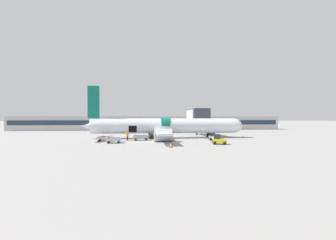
{
  "coord_description": "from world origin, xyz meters",
  "views": [
    {
      "loc": [
        -1.87,
        -45.96,
        4.63
      ],
      "look_at": [
        3.28,
        3.15,
        4.07
      ],
      "focal_mm": 24.0,
      "sensor_mm": 36.0,
      "label": 1
    }
  ],
  "objects_px": {
    "ground_crew_driver": "(162,136)",
    "ground_crew_supervisor": "(154,135)",
    "airplane": "(163,126)",
    "baggage_cart_empty": "(105,139)",
    "baggage_cart_queued": "(114,140)",
    "baggage_tug_lead": "(219,140)",
    "baggage_tug_mid": "(214,137)",
    "baggage_cart_loading": "(141,138)",
    "ground_crew_loader_a": "(127,136)",
    "ground_crew_loader_b": "(127,136)"
  },
  "relations": [
    {
      "from": "baggage_cart_empty",
      "to": "ground_crew_loader_b",
      "type": "relative_size",
      "value": 1.92
    },
    {
      "from": "ground_crew_driver",
      "to": "ground_crew_supervisor",
      "type": "distance_m",
      "value": 2.59
    },
    {
      "from": "baggage_tug_mid",
      "to": "airplane",
      "type": "bearing_deg",
      "value": 149.3
    },
    {
      "from": "airplane",
      "to": "baggage_cart_loading",
      "type": "distance_m",
      "value": 7.01
    },
    {
      "from": "ground_crew_loader_b",
      "to": "baggage_cart_loading",
      "type": "bearing_deg",
      "value": -3.06
    },
    {
      "from": "baggage_cart_queued",
      "to": "ground_crew_supervisor",
      "type": "height_order",
      "value": "ground_crew_supervisor"
    },
    {
      "from": "ground_crew_loader_a",
      "to": "ground_crew_loader_b",
      "type": "distance_m",
      "value": 1.37
    },
    {
      "from": "baggage_cart_loading",
      "to": "ground_crew_driver",
      "type": "relative_size",
      "value": 2.28
    },
    {
      "from": "baggage_cart_queued",
      "to": "baggage_cart_empty",
      "type": "height_order",
      "value": "baggage_cart_empty"
    },
    {
      "from": "ground_crew_supervisor",
      "to": "baggage_cart_empty",
      "type": "bearing_deg",
      "value": -162.53
    },
    {
      "from": "airplane",
      "to": "baggage_cart_queued",
      "type": "xyz_separation_m",
      "value": [
        -9.59,
        -8.9,
        -2.13
      ]
    },
    {
      "from": "baggage_tug_lead",
      "to": "ground_crew_loader_a",
      "type": "xyz_separation_m",
      "value": [
        -16.29,
        9.46,
        0.14
      ]
    },
    {
      "from": "baggage_cart_empty",
      "to": "ground_crew_loader_b",
      "type": "distance_m",
      "value": 4.48
    },
    {
      "from": "baggage_tug_lead",
      "to": "ground_crew_supervisor",
      "type": "distance_m",
      "value": 14.62
    },
    {
      "from": "baggage_cart_loading",
      "to": "baggage_cart_queued",
      "type": "height_order",
      "value": "baggage_cart_loading"
    },
    {
      "from": "baggage_tug_lead",
      "to": "ground_crew_loader_a",
      "type": "relative_size",
      "value": 1.7
    },
    {
      "from": "baggage_tug_lead",
      "to": "airplane",
      "type": "bearing_deg",
      "value": 124.47
    },
    {
      "from": "airplane",
      "to": "baggage_cart_queued",
      "type": "relative_size",
      "value": 10.56
    },
    {
      "from": "baggage_tug_mid",
      "to": "baggage_cart_empty",
      "type": "xyz_separation_m",
      "value": [
        -21.76,
        0.16,
        -0.14
      ]
    },
    {
      "from": "airplane",
      "to": "baggage_cart_empty",
      "type": "distance_m",
      "value": 13.31
    },
    {
      "from": "baggage_tug_mid",
      "to": "baggage_cart_queued",
      "type": "xyz_separation_m",
      "value": [
        -19.52,
        -3.0,
        -0.16
      ]
    },
    {
      "from": "baggage_tug_lead",
      "to": "baggage_cart_empty",
      "type": "bearing_deg",
      "value": 161.4
    },
    {
      "from": "airplane",
      "to": "ground_crew_supervisor",
      "type": "relative_size",
      "value": 22.35
    },
    {
      "from": "baggage_tug_lead",
      "to": "baggage_tug_mid",
      "type": "bearing_deg",
      "value": 79.39
    },
    {
      "from": "ground_crew_loader_b",
      "to": "ground_crew_supervisor",
      "type": "relative_size",
      "value": 1.13
    },
    {
      "from": "airplane",
      "to": "baggage_tug_mid",
      "type": "distance_m",
      "value": 11.72
    },
    {
      "from": "baggage_tug_mid",
      "to": "ground_crew_loader_a",
      "type": "distance_m",
      "value": 17.77
    },
    {
      "from": "baggage_tug_lead",
      "to": "baggage_cart_loading",
      "type": "bearing_deg",
      "value": 149.41
    },
    {
      "from": "baggage_tug_mid",
      "to": "ground_crew_supervisor",
      "type": "height_order",
      "value": "ground_crew_supervisor"
    },
    {
      "from": "airplane",
      "to": "baggage_tug_mid",
      "type": "height_order",
      "value": "airplane"
    },
    {
      "from": "baggage_cart_queued",
      "to": "baggage_tug_mid",
      "type": "bearing_deg",
      "value": 8.74
    },
    {
      "from": "baggage_cart_empty",
      "to": "ground_crew_loader_a",
      "type": "relative_size",
      "value": 2.14
    },
    {
      "from": "baggage_tug_lead",
      "to": "ground_crew_supervisor",
      "type": "relative_size",
      "value": 1.74
    },
    {
      "from": "airplane",
      "to": "ground_crew_driver",
      "type": "xyz_separation_m",
      "value": [
        -0.61,
        -4.82,
        -1.69
      ]
    },
    {
      "from": "ground_crew_supervisor",
      "to": "baggage_tug_mid",
      "type": "bearing_deg",
      "value": -15.25
    },
    {
      "from": "baggage_cart_empty",
      "to": "ground_crew_loader_a",
      "type": "distance_m",
      "value": 4.94
    },
    {
      "from": "ground_crew_driver",
      "to": "ground_crew_supervisor",
      "type": "bearing_deg",
      "value": 122.61
    },
    {
      "from": "baggage_tug_lead",
      "to": "baggage_cart_loading",
      "type": "height_order",
      "value": "baggage_tug_lead"
    },
    {
      "from": "baggage_cart_empty",
      "to": "ground_crew_loader_a",
      "type": "xyz_separation_m",
      "value": [
        4.21,
        2.57,
        0.36
      ]
    },
    {
      "from": "baggage_tug_lead",
      "to": "baggage_tug_mid",
      "type": "xyz_separation_m",
      "value": [
        1.26,
        6.73,
        -0.08
      ]
    },
    {
      "from": "baggage_tug_mid",
      "to": "baggage_cart_empty",
      "type": "height_order",
      "value": "baggage_tug_mid"
    },
    {
      "from": "baggage_cart_empty",
      "to": "ground_crew_supervisor",
      "type": "relative_size",
      "value": 2.18
    },
    {
      "from": "baggage_cart_loading",
      "to": "ground_crew_loader_b",
      "type": "bearing_deg",
      "value": 176.94
    },
    {
      "from": "ground_crew_loader_a",
      "to": "ground_crew_driver",
      "type": "bearing_deg",
      "value": -13.31
    },
    {
      "from": "baggage_cart_empty",
      "to": "baggage_cart_loading",
      "type": "bearing_deg",
      "value": 8.48
    },
    {
      "from": "ground_crew_loader_a",
      "to": "ground_crew_driver",
      "type": "distance_m",
      "value": 7.2
    },
    {
      "from": "ground_crew_loader_a",
      "to": "ground_crew_supervisor",
      "type": "distance_m",
      "value": 5.64
    },
    {
      "from": "airplane",
      "to": "baggage_tug_lead",
      "type": "height_order",
      "value": "airplane"
    },
    {
      "from": "baggage_cart_queued",
      "to": "ground_crew_loader_a",
      "type": "xyz_separation_m",
      "value": [
        1.97,
        5.73,
        0.38
      ]
    },
    {
      "from": "baggage_cart_queued",
      "to": "ground_crew_driver",
      "type": "distance_m",
      "value": 9.87
    }
  ]
}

